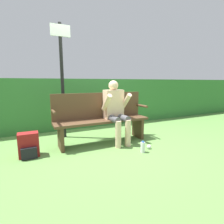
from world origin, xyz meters
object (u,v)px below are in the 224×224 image
signpost (62,75)px  backpack (29,146)px  person_seated (116,109)px  water_bottle (143,147)px  park_bench (102,117)px

signpost → backpack: bearing=-132.2°
person_seated → backpack: person_seated is taller
person_seated → water_bottle: (0.18, -0.69, -0.59)m
park_bench → person_seated: person_seated is taller
park_bench → water_bottle: park_bench is taller
park_bench → backpack: size_ratio=4.76×
park_bench → signpost: size_ratio=0.79×
park_bench → signpost: 1.22m
water_bottle → backpack: bearing=159.7°
backpack → water_bottle: (1.77, -0.66, -0.09)m
park_bench → water_bottle: (0.43, -0.83, -0.42)m
backpack → water_bottle: 1.89m
water_bottle → signpost: signpost is taller
signpost → person_seated: bearing=-40.9°
park_bench → signpost: (-0.63, 0.62, 0.83)m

